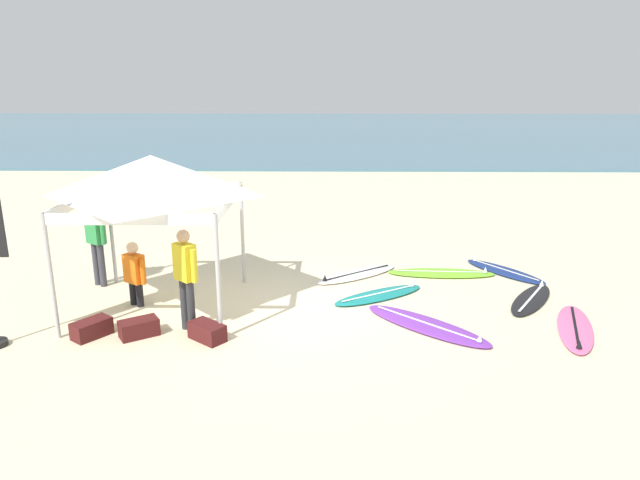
% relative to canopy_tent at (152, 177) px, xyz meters
% --- Properties ---
extents(ground_plane, '(80.00, 80.00, 0.00)m').
position_rel_canopy_tent_xyz_m(ground_plane, '(2.34, -0.07, -2.38)').
color(ground_plane, beige).
extents(sea, '(80.00, 36.00, 0.10)m').
position_rel_canopy_tent_xyz_m(sea, '(2.34, 33.13, -2.33)').
color(sea, teal).
rests_on(sea, ground).
extents(canopy_tent, '(2.73, 2.73, 2.75)m').
position_rel_canopy_tent_xyz_m(canopy_tent, '(0.00, 0.00, 0.00)').
color(canopy_tent, '#B7B7BC').
rests_on(canopy_tent, ground).
extents(surfboard_navy, '(1.59, 1.88, 0.19)m').
position_rel_canopy_tent_xyz_m(surfboard_navy, '(6.74, 1.98, -2.35)').
color(surfboard_navy, navy).
rests_on(surfboard_navy, ground).
extents(surfboard_lime, '(2.25, 0.70, 0.19)m').
position_rel_canopy_tent_xyz_m(surfboard_lime, '(5.39, 1.84, -2.35)').
color(surfboard_lime, '#7AD12D').
rests_on(surfboard_lime, ground).
extents(surfboard_purple, '(2.19, 2.11, 0.19)m').
position_rel_canopy_tent_xyz_m(surfboard_purple, '(4.65, -0.81, -2.35)').
color(surfboard_purple, purple).
rests_on(surfboard_purple, ground).
extents(surfboard_black, '(1.44, 1.84, 0.19)m').
position_rel_canopy_tent_xyz_m(surfboard_black, '(6.78, 0.39, -2.35)').
color(surfboard_black, black).
rests_on(surfboard_black, ground).
extents(surfboard_teal, '(1.94, 1.48, 0.19)m').
position_rel_canopy_tent_xyz_m(surfboard_teal, '(3.97, 0.56, -2.35)').
color(surfboard_teal, '#19847F').
rests_on(surfboard_teal, ground).
extents(surfboard_white, '(1.95, 1.62, 0.19)m').
position_rel_canopy_tent_xyz_m(surfboard_white, '(3.60, 1.73, -2.35)').
color(surfboard_white, white).
rests_on(surfboard_white, ground).
extents(surfboard_pink, '(1.15, 2.10, 0.19)m').
position_rel_canopy_tent_xyz_m(surfboard_pink, '(7.08, -0.89, -2.35)').
color(surfboard_pink, pink).
rests_on(surfboard_pink, ground).
extents(person_yellow, '(0.44, 0.40, 1.71)m').
position_rel_canopy_tent_xyz_m(person_yellow, '(0.72, -0.97, -1.40)').
color(person_yellow, '#2D2D33').
rests_on(person_yellow, ground).
extents(person_green, '(0.47, 0.38, 1.71)m').
position_rel_canopy_tent_xyz_m(person_green, '(-1.54, 1.10, -1.40)').
color(person_green, '#383842').
rests_on(person_green, ground).
extents(person_orange, '(0.47, 0.38, 1.20)m').
position_rel_canopy_tent_xyz_m(person_orange, '(-0.48, 0.06, -1.73)').
color(person_orange, black).
rests_on(person_orange, ground).
extents(gear_bag_near_tent, '(0.62, 0.67, 0.28)m').
position_rel_canopy_tent_xyz_m(gear_bag_near_tent, '(-0.78, -1.25, -2.24)').
color(gear_bag_near_tent, '#4C1919').
rests_on(gear_bag_near_tent, ground).
extents(gear_bag_by_pole, '(0.68, 0.60, 0.28)m').
position_rel_canopy_tent_xyz_m(gear_bag_by_pole, '(-0.03, -1.22, -2.24)').
color(gear_bag_by_pole, '#4C1919').
rests_on(gear_bag_by_pole, ground).
extents(gear_bag_on_sand, '(0.67, 0.63, 0.28)m').
position_rel_canopy_tent_xyz_m(gear_bag_on_sand, '(1.09, -1.34, -2.24)').
color(gear_bag_on_sand, '#4C1919').
rests_on(gear_bag_on_sand, ground).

